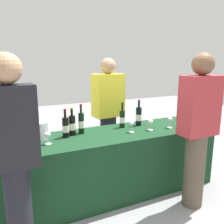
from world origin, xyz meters
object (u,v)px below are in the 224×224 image
at_px(wine_bottle_1, 66,127).
at_px(wine_glass_3, 170,120).
at_px(wine_bottle_0, 16,133).
at_px(wine_glass_1, 132,124).
at_px(guest_0, 14,155).
at_px(wine_bottle_2, 72,125).
at_px(server_pouring, 108,111).
at_px(ice_bucket, 38,130).
at_px(guest_1, 198,127).
at_px(wine_bottle_5, 139,116).
at_px(wine_bottle_3, 81,123).
at_px(wine_glass_0, 47,136).
at_px(wine_glass_2, 151,122).
at_px(wine_bottle_4, 122,119).

height_order(wine_bottle_1, wine_glass_3, wine_bottle_1).
relative_size(wine_bottle_0, wine_glass_1, 2.38).
xyz_separation_m(wine_bottle_0, guest_0, (-0.05, -0.66, 0.03)).
relative_size(wine_bottle_0, wine_bottle_2, 1.04).
distance_m(server_pouring, guest_0, 1.79).
bearing_deg(ice_bucket, guest_0, -109.59).
relative_size(guest_0, guest_1, 0.99).
relative_size(wine_bottle_5, guest_1, 0.20).
height_order(wine_bottle_3, guest_1, guest_1).
xyz_separation_m(wine_bottle_2, wine_bottle_5, (0.89, 0.03, 0.01)).
height_order(wine_bottle_3, wine_glass_0, wine_bottle_3).
xyz_separation_m(wine_bottle_1, wine_bottle_5, (0.97, 0.08, 0.01)).
height_order(wine_bottle_1, ice_bucket, wine_bottle_1).
distance_m(ice_bucket, server_pouring, 1.14).
bearing_deg(wine_glass_3, wine_bottle_0, 174.44).
distance_m(wine_bottle_3, wine_glass_2, 0.82).
height_order(wine_glass_0, wine_glass_1, wine_glass_1).
bearing_deg(wine_bottle_2, wine_glass_0, -148.52).
relative_size(wine_glass_0, ice_bucket, 0.60).
bearing_deg(wine_bottle_2, ice_bucket, 176.59).
bearing_deg(wine_glass_2, wine_bottle_4, 135.27).
bearing_deg(wine_bottle_2, wine_bottle_1, -149.98).
height_order(wine_bottle_1, guest_1, guest_1).
distance_m(wine_bottle_0, wine_glass_2, 1.50).
height_order(wine_bottle_3, server_pouring, server_pouring).
xyz_separation_m(wine_glass_2, guest_0, (-1.54, -0.52, 0.05)).
relative_size(wine_bottle_4, wine_glass_3, 2.28).
distance_m(wine_glass_0, wine_glass_1, 0.96).
xyz_separation_m(wine_bottle_4, guest_0, (-1.29, -0.77, 0.04)).
height_order(wine_bottle_4, server_pouring, server_pouring).
bearing_deg(guest_0, wine_bottle_4, 26.23).
bearing_deg(wine_bottle_3, guest_1, -36.14).
bearing_deg(wine_bottle_5, wine_bottle_1, -175.31).
distance_m(wine_glass_0, server_pouring, 1.19).
distance_m(wine_bottle_1, wine_bottle_3, 0.21).
height_order(wine_bottle_2, server_pouring, server_pouring).
height_order(wine_bottle_3, wine_bottle_4, wine_bottle_3).
height_order(wine_glass_0, guest_0, guest_0).
bearing_deg(guest_0, wine_bottle_3, 40.38).
distance_m(wine_bottle_5, guest_0, 1.70).
height_order(wine_bottle_0, wine_glass_0, wine_bottle_0).
relative_size(wine_bottle_2, wine_glass_2, 2.32).
relative_size(wine_bottle_4, guest_1, 0.19).
height_order(wine_bottle_0, ice_bucket, wine_bottle_0).
bearing_deg(wine_bottle_2, server_pouring, 36.72).
height_order(wine_glass_2, server_pouring, server_pouring).
bearing_deg(wine_bottle_3, wine_glass_1, -21.32).
relative_size(wine_bottle_3, server_pouring, 0.21).
bearing_deg(wine_bottle_1, wine_glass_0, -147.94).
distance_m(wine_bottle_3, wine_glass_3, 1.09).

